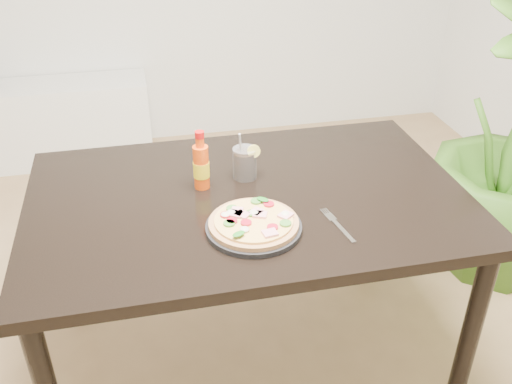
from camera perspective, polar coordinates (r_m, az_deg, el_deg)
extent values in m
cube|color=black|center=(1.84, -0.81, -0.79)|extent=(1.40, 0.90, 0.04)
cylinder|color=black|center=(2.00, 20.53, -13.62)|extent=(0.06, 0.06, 0.71)
cylinder|color=black|center=(2.37, -18.16, -5.37)|extent=(0.06, 0.06, 0.71)
cylinder|color=black|center=(2.53, 11.75, -1.80)|extent=(0.06, 0.06, 0.71)
cylinder|color=black|center=(1.66, -0.23, -3.58)|extent=(0.28, 0.28, 0.02)
cylinder|color=tan|center=(1.65, -0.23, -3.15)|extent=(0.26, 0.26, 0.01)
cylinder|color=#F8BA6B|center=(1.64, -0.23, -2.85)|extent=(0.23, 0.23, 0.01)
cube|color=pink|center=(1.66, -2.07, -2.19)|extent=(0.05, 0.05, 0.01)
cube|color=pink|center=(1.58, 1.40, -4.12)|extent=(0.04, 0.04, 0.01)
cube|color=pink|center=(1.67, -1.93, -1.92)|extent=(0.05, 0.05, 0.01)
cube|color=pink|center=(1.66, 2.98, -2.33)|extent=(0.05, 0.05, 0.01)
cube|color=pink|center=(1.66, 0.41, -2.26)|extent=(0.05, 0.05, 0.01)
cube|color=pink|center=(1.67, 0.05, -2.01)|extent=(0.05, 0.05, 0.01)
cube|color=pink|center=(1.66, -1.36, -2.26)|extent=(0.05, 0.05, 0.01)
cylinder|color=#B21327|center=(1.71, 1.29, -1.21)|extent=(0.03, 0.03, 0.01)
cylinder|color=#B21327|center=(1.66, -3.05, -2.30)|extent=(0.03, 0.03, 0.01)
cylinder|color=#B21327|center=(1.62, -0.99, -3.08)|extent=(0.03, 0.03, 0.01)
cylinder|color=#B21327|center=(1.60, 1.66, -3.54)|extent=(0.03, 0.03, 0.01)
cylinder|color=#B21327|center=(1.63, -2.43, -2.92)|extent=(0.03, 0.03, 0.01)
cylinder|color=#3F822B|center=(1.62, -2.70, -3.15)|extent=(0.03, 0.03, 0.01)
cylinder|color=#3F822B|center=(1.69, -2.42, -1.65)|extent=(0.03, 0.03, 0.01)
cylinder|color=#3F822B|center=(1.66, -0.48, -2.14)|extent=(0.03, 0.03, 0.01)
cylinder|color=#3F822B|center=(1.72, 0.02, -0.92)|extent=(0.03, 0.03, 0.01)
cylinder|color=#3F822B|center=(1.62, 2.97, -3.15)|extent=(0.03, 0.03, 0.01)
ellipsoid|color=beige|center=(1.66, -3.09, -2.29)|extent=(0.03, 0.03, 0.01)
ellipsoid|color=beige|center=(1.67, -2.53, -2.08)|extent=(0.03, 0.03, 0.01)
ellipsoid|color=beige|center=(1.59, -1.16, -3.76)|extent=(0.03, 0.03, 0.01)
ellipsoid|color=beige|center=(1.66, 2.92, -2.22)|extent=(0.03, 0.03, 0.01)
ellipsoid|color=beige|center=(1.66, -0.22, -2.09)|extent=(0.03, 0.03, 0.01)
ellipsoid|color=#1B701A|center=(1.57, -1.75, -4.19)|extent=(0.05, 0.04, 0.00)
ellipsoid|color=#1B701A|center=(1.72, 0.69, -0.73)|extent=(0.04, 0.04, 0.00)
cylinder|color=#ED4B0D|center=(1.84, -5.49, 2.48)|extent=(0.05, 0.05, 0.15)
cylinder|color=yellow|center=(1.85, -5.48, 2.28)|extent=(0.05, 0.05, 0.05)
cylinder|color=#ED4B0D|center=(1.80, -5.63, 4.98)|extent=(0.03, 0.03, 0.03)
cylinder|color=red|center=(1.79, -5.68, 5.73)|extent=(0.03, 0.03, 0.02)
cylinder|color=black|center=(1.91, -1.12, 2.75)|extent=(0.07, 0.07, 0.09)
cylinder|color=silver|center=(1.90, -1.13, 2.92)|extent=(0.08, 0.08, 0.11)
cylinder|color=#F2E059|center=(1.87, -0.23, 4.09)|extent=(0.04, 0.01, 0.04)
cylinder|color=#B2B2B7|center=(1.90, -1.49, 3.85)|extent=(0.03, 0.06, 0.17)
cube|color=silver|center=(1.67, 8.75, -3.91)|extent=(0.03, 0.12, 0.00)
cube|color=silver|center=(1.73, 7.45, -2.51)|extent=(0.03, 0.04, 0.00)
cube|color=silver|center=(1.75, 6.67, -2.02)|extent=(0.01, 0.03, 0.00)
cube|color=silver|center=(1.75, 6.84, -1.98)|extent=(0.01, 0.03, 0.00)
cube|color=silver|center=(1.75, 7.02, -1.94)|extent=(0.01, 0.03, 0.00)
cube|color=silver|center=(1.75, 7.19, -1.90)|extent=(0.01, 0.03, 0.00)
cylinder|color=brown|center=(2.93, 22.71, -4.57)|extent=(0.28, 0.28, 0.22)
cube|color=white|center=(3.79, -21.29, 6.32)|extent=(1.40, 0.34, 0.50)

